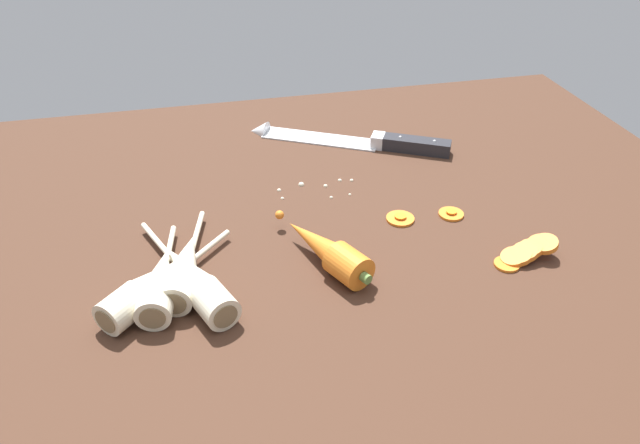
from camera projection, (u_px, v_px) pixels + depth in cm
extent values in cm
cube|color=#42281C|center=(317.00, 235.00, 84.02)|extent=(120.00, 90.00, 4.00)
cube|color=silver|center=(320.00, 138.00, 104.11)|extent=(19.68, 13.40, 0.50)
cone|color=silver|center=(259.00, 131.00, 106.59)|extent=(4.52, 4.91, 3.96)
cube|color=silver|center=(378.00, 141.00, 101.43)|extent=(3.16, 3.54, 2.20)
cube|color=#232328|center=(417.00, 145.00, 99.99)|extent=(11.01, 7.70, 2.20)
sphere|color=silver|center=(400.00, 137.00, 99.99)|extent=(0.50, 0.50, 0.50)
sphere|color=silver|center=(434.00, 141.00, 98.75)|extent=(0.50, 0.50, 0.50)
cylinder|color=orange|center=(348.00, 266.00, 71.69)|extent=(5.90, 6.19, 4.20)
cone|color=orange|center=(318.00, 243.00, 75.40)|extent=(8.71, 12.15, 3.99)
sphere|color=orange|center=(280.00, 216.00, 80.47)|extent=(1.20, 1.20, 1.20)
cylinder|color=#5B7F3D|center=(366.00, 278.00, 69.75)|extent=(1.52, 1.43, 1.20)
cylinder|color=beige|center=(155.00, 305.00, 66.15)|extent=(4.57, 4.81, 4.00)
cone|color=beige|center=(162.00, 271.00, 71.07)|extent=(4.85, 8.08, 3.80)
cylinder|color=beige|center=(170.00, 246.00, 76.62)|extent=(1.87, 8.26, 0.70)
cylinder|color=#7A6647|center=(152.00, 318.00, 64.38)|extent=(2.81, 0.70, 2.80)
cylinder|color=beige|center=(178.00, 290.00, 68.15)|extent=(4.90, 5.35, 4.00)
cone|color=beige|center=(188.00, 256.00, 73.44)|extent=(5.49, 8.78, 3.80)
cylinder|color=beige|center=(197.00, 231.00, 79.35)|extent=(2.61, 8.76, 0.70)
cylinder|color=#7A6647|center=(174.00, 304.00, 66.25)|extent=(2.80, 0.90, 2.80)
cylinder|color=beige|center=(214.00, 303.00, 66.39)|extent=(5.76, 6.51, 4.00)
cone|color=beige|center=(184.00, 268.00, 71.44)|extent=(7.19, 10.29, 3.80)
cylinder|color=beige|center=(159.00, 243.00, 77.11)|extent=(4.63, 9.82, 0.70)
cylinder|color=#7A6647|center=(225.00, 316.00, 64.58)|extent=(2.70, 1.36, 2.80)
cylinder|color=beige|center=(123.00, 308.00, 65.66)|extent=(6.24, 6.27, 4.00)
cone|color=beige|center=(166.00, 274.00, 70.47)|extent=(8.70, 8.87, 3.80)
cylinder|color=beige|center=(205.00, 250.00, 75.90)|extent=(6.95, 7.24, 0.70)
cylinder|color=#7A6647|center=(106.00, 322.00, 63.93)|extent=(2.23, 2.15, 2.80)
cylinder|color=orange|center=(507.00, 263.00, 74.94)|extent=(3.15, 3.15, 0.70)
cylinder|color=orange|center=(514.00, 257.00, 75.54)|extent=(3.31, 3.23, 1.79)
cylinder|color=orange|center=(519.00, 255.00, 75.45)|extent=(3.24, 3.16, 1.86)
cylinder|color=orange|center=(525.00, 252.00, 75.64)|extent=(3.27, 3.19, 1.80)
cylinder|color=orange|center=(530.00, 249.00, 75.79)|extent=(3.08, 3.00, 1.64)
cylinder|color=orange|center=(539.00, 244.00, 76.12)|extent=(3.12, 3.05, 2.01)
cylinder|color=orange|center=(545.00, 244.00, 75.81)|extent=(3.36, 3.28, 1.74)
cylinder|color=orange|center=(451.00, 213.00, 84.38)|extent=(3.49, 3.49, 0.70)
cylinder|color=orange|center=(451.00, 211.00, 84.23)|extent=(1.47, 1.47, 0.16)
cylinder|color=orange|center=(400.00, 218.00, 83.41)|extent=(3.88, 3.88, 0.70)
cylinder|color=orange|center=(400.00, 216.00, 83.26)|extent=(1.63, 1.63, 0.16)
sphere|color=beige|center=(350.00, 194.00, 88.96)|extent=(0.44, 0.44, 0.44)
sphere|color=beige|center=(331.00, 196.00, 88.26)|extent=(0.51, 0.51, 0.51)
sphere|color=beige|center=(282.00, 197.00, 88.02)|extent=(0.53, 0.53, 0.53)
sphere|color=beige|center=(325.00, 184.00, 90.95)|extent=(0.63, 0.63, 0.63)
sphere|color=beige|center=(301.00, 182.00, 91.18)|extent=(0.89, 0.89, 0.89)
sphere|color=beige|center=(352.00, 179.00, 92.37)|extent=(0.57, 0.57, 0.57)
sphere|color=beige|center=(279.00, 189.00, 89.92)|extent=(0.63, 0.63, 0.63)
sphere|color=beige|center=(340.00, 179.00, 92.38)|extent=(0.59, 0.59, 0.59)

